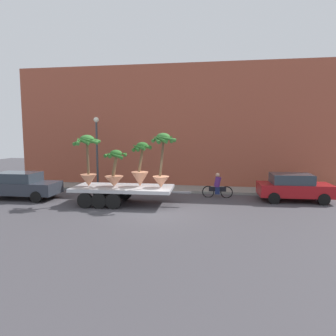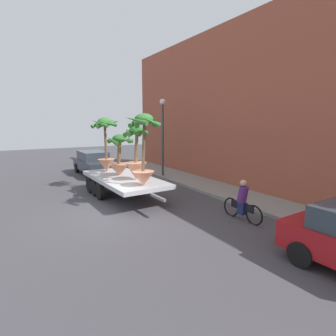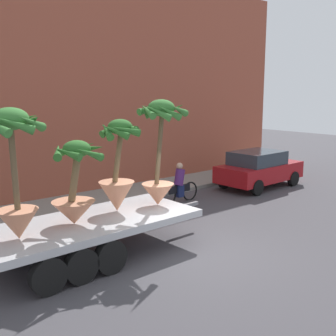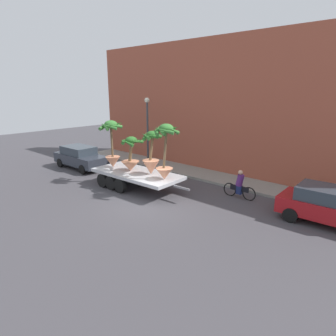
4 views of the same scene
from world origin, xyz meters
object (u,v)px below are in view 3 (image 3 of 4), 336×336
at_px(potted_palm_rear, 160,152).
at_px(cyclist, 179,185).
at_px(flatbed_trailer, 84,230).
at_px(parked_car, 259,168).
at_px(potted_palm_middle, 118,173).
at_px(potted_palm_extra, 14,172).
at_px(potted_palm_front, 75,189).

bearing_deg(potted_palm_rear, cyclist, 40.55).
height_order(flatbed_trailer, parked_car, parked_car).
bearing_deg(potted_palm_middle, parked_car, 13.38).
xyz_separation_m(potted_palm_rear, cyclist, (2.95, 2.53, -1.80)).
xyz_separation_m(flatbed_trailer, cyclist, (5.37, 2.55, -0.09)).
bearing_deg(flatbed_trailer, potted_palm_rear, 0.67).
distance_m(potted_palm_extra, parked_car, 11.71).
relative_size(potted_palm_middle, parked_car, 0.60).
height_order(potted_palm_front, potted_palm_extra, potted_palm_extra).
bearing_deg(cyclist, potted_palm_rear, -139.45).
xyz_separation_m(flatbed_trailer, potted_palm_extra, (-1.66, -0.18, 1.69)).
relative_size(flatbed_trailer, potted_palm_middle, 2.65).
relative_size(flatbed_trailer, parked_car, 1.58).
distance_m(flatbed_trailer, potted_palm_rear, 2.96).
height_order(cyclist, parked_car, parked_car).
bearing_deg(potted_palm_front, flatbed_trailer, 2.55).
height_order(potted_palm_middle, parked_car, potted_palm_middle).
xyz_separation_m(potted_palm_rear, potted_palm_extra, (-4.08, -0.21, -0.01)).
bearing_deg(parked_car, flatbed_trailer, -166.82).
xyz_separation_m(potted_palm_middle, parked_car, (8.48, 2.02, -1.18)).
bearing_deg(cyclist, flatbed_trailer, -154.57).
xyz_separation_m(potted_palm_rear, parked_car, (7.25, 2.24, -1.64)).
distance_m(potted_palm_rear, potted_palm_extra, 4.09).
bearing_deg(flatbed_trailer, parked_car, 13.18).
height_order(flatbed_trailer, potted_palm_extra, potted_palm_extra).
bearing_deg(potted_palm_extra, potted_palm_middle, 8.61).
bearing_deg(potted_palm_rear, potted_palm_front, -179.19).
xyz_separation_m(potted_palm_front, potted_palm_extra, (-1.47, -0.18, 0.63)).
distance_m(cyclist, parked_car, 4.31).
bearing_deg(potted_palm_front, potted_palm_extra, -173.18).
bearing_deg(potted_palm_extra, cyclist, 21.27).
bearing_deg(potted_palm_middle, potted_palm_rear, -10.12).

